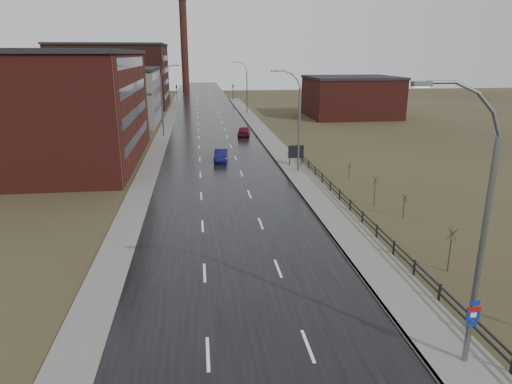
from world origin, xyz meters
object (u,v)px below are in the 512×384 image
object	(u,v)px
streetlight_main	(476,235)
car_far	(244,131)
billboard	(296,152)
car_near	(221,156)

from	to	relation	value
streetlight_main	car_far	size ratio (longest dim) A/B	2.53
streetlight_main	billboard	size ratio (longest dim) A/B	4.66
billboard	streetlight_main	bearing A→B (deg)	-90.98
billboard	car_far	size ratio (longest dim) A/B	0.54
streetlight_main	car_far	world-z (taller)	streetlight_main
streetlight_main	car_near	distance (m)	41.70
billboard	car_far	distance (m)	22.21
billboard	car_near	xyz separation A→B (m)	(-8.74, 3.84, -0.99)
car_far	billboard	bearing A→B (deg)	108.20
billboard	car_far	xyz separation A→B (m)	(-4.04, 21.82, -0.91)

